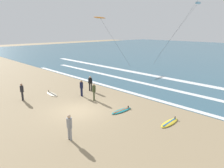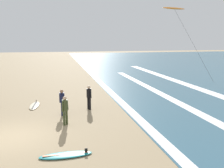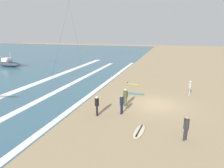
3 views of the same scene
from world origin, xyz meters
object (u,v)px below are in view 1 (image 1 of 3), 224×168
object	(u,v)px
kite_white_low_near	(198,3)
surfer_background_far	(69,125)
surfer_mid_group	(94,90)
surfboard_foreground_flat	(169,123)
surfer_left_far	(81,87)
surfboard_near_water	(121,111)
surfer_right_near	(90,82)
surfboard_left_pile	(52,94)
surfer_left_near	(22,90)
kite_orange_far_right	(100,18)

from	to	relation	value
kite_white_low_near	surfer_background_far	bearing A→B (deg)	-75.79
surfer_mid_group	surfboard_foreground_flat	distance (m)	7.62
surfer_left_far	surfboard_near_water	size ratio (longest dim) A/B	0.76
surfer_mid_group	surfer_right_near	bearing A→B (deg)	148.02
surfer_mid_group	kite_white_low_near	xyz separation A→B (m)	(-3.33, 25.96, 9.66)
surfboard_left_pile	surfer_background_far	bearing A→B (deg)	-22.20
surfer_right_near	surfboard_left_pile	bearing A→B (deg)	-114.53
surfboard_near_water	surfer_left_near	bearing A→B (deg)	-150.33
surfer_left_near	surfboard_left_pile	bearing A→B (deg)	85.68
surfer_background_far	surfer_mid_group	size ratio (longest dim) A/B	1.00
surfer_mid_group	surfboard_near_water	world-z (taller)	surfer_mid_group
surfer_background_far	kite_orange_far_right	xyz separation A→B (m)	(-19.80, 19.43, 7.28)
surfer_left_far	surfboard_left_pile	bearing A→B (deg)	-143.74
surfer_left_far	surfer_mid_group	bearing A→B (deg)	3.71
surfer_left_far	surfboard_near_water	xyz separation A→B (m)	(5.43, -0.03, -0.91)
surfer_mid_group	kite_orange_far_right	distance (m)	21.74
surfboard_near_water	surfboard_left_pile	distance (m)	8.15
surfboard_left_pile	surfboard_foreground_flat	bearing A→B (deg)	12.59
surfboard_foreground_flat	kite_orange_far_right	distance (m)	27.44
surfboard_near_water	kite_white_low_near	size ratio (longest dim) A/B	0.19
surfer_left_far	surfboard_near_water	world-z (taller)	surfer_left_far
kite_white_low_near	surfer_left_far	bearing A→B (deg)	-86.59
kite_white_low_near	kite_orange_far_right	bearing A→B (deg)	-134.17
surfer_right_near	surfboard_left_pile	size ratio (longest dim) A/B	0.75
surfboard_near_water	surfboard_foreground_flat	distance (m)	3.97
surfer_right_near	surfer_background_far	world-z (taller)	same
surfer_right_near	surfer_mid_group	world-z (taller)	same
surfer_background_far	surfboard_foreground_flat	bearing A→B (deg)	65.53
surfer_right_near	kite_white_low_near	world-z (taller)	kite_white_low_near
surfer_mid_group	kite_white_low_near	size ratio (longest dim) A/B	0.15
surfer_mid_group	surfboard_left_pile	xyz separation A→B (m)	(-4.29, -1.96, -0.91)
surfer_right_near	kite_white_low_near	bearing A→B (deg)	91.61
surfer_right_near	surfboard_foreground_flat	size ratio (longest dim) A/B	0.75
surfboard_left_pile	surfer_left_near	bearing A→B (deg)	-94.32
surfer_right_near	surfer_mid_group	distance (m)	3.12
surfer_left_near	surfboard_foreground_flat	distance (m)	13.26
kite_white_low_near	kite_orange_far_right	xyz separation A→B (m)	(-11.80, -12.15, -2.38)
surfer_left_far	surfboard_foreground_flat	xyz separation A→B (m)	(9.31, 0.79, -0.91)
surfer_left_near	surfer_left_far	xyz separation A→B (m)	(2.73, 4.68, 0.00)
surfboard_near_water	surfboard_foreground_flat	world-z (taller)	same
surfer_background_far	surfboard_foreground_flat	world-z (taller)	surfer_background_far
surfer_mid_group	kite_orange_far_right	xyz separation A→B (m)	(-15.13, 13.81, 7.28)
kite_orange_far_right	kite_white_low_near	bearing A→B (deg)	45.83
surfer_right_near	surfboard_foreground_flat	distance (m)	10.26
surfer_right_near	surfer_mid_group	size ratio (longest dim) A/B	1.00
surfer_background_far	surfer_left_far	bearing A→B (deg)	139.47
surfer_mid_group	surfboard_near_water	bearing A→B (deg)	-2.27
kite_orange_far_right	surfer_right_near	bearing A→B (deg)	-44.23
surfer_left_near	surfboard_near_water	bearing A→B (deg)	29.67
surfboard_foreground_flat	kite_white_low_near	size ratio (longest dim) A/B	0.20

